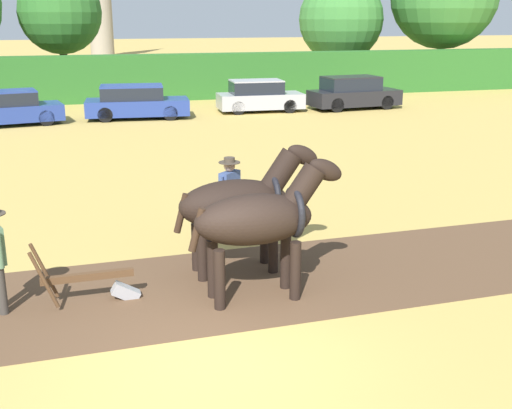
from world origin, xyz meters
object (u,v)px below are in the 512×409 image
at_px(tree_center_left, 60,13).
at_px(parked_car_center, 259,97).
at_px(draft_horse_lead_left, 261,219).
at_px(parked_car_left, 10,109).
at_px(farmer_beside_team, 230,192).
at_px(parked_car_center_right, 353,93).
at_px(draft_horse_lead_right, 241,203).
at_px(plow, 97,283).
at_px(parked_car_center_left, 136,102).
at_px(tree_center, 341,19).

distance_m(tree_center_left, parked_car_center, 13.64).
relative_size(draft_horse_lead_left, parked_car_left, 0.61).
distance_m(farmer_beside_team, parked_car_center, 18.20).
distance_m(tree_center_left, parked_car_center_right, 17.26).
distance_m(draft_horse_lead_right, parked_car_center_right, 21.38).
xyz_separation_m(draft_horse_lead_right, farmer_beside_team, (0.20, 1.65, -0.26)).
relative_size(plow, parked_car_left, 0.39).
distance_m(parked_car_left, parked_car_center_left, 5.23).
xyz_separation_m(draft_horse_lead_left, parked_car_left, (-5.29, 19.20, -0.64)).
distance_m(parked_car_left, parked_car_center, 11.11).
distance_m(draft_horse_lead_right, plow, 2.82).
bearing_deg(farmer_beside_team, parked_car_center_right, 107.08).
relative_size(tree_center_left, plow, 4.10).
bearing_deg(tree_center_left, parked_car_center_right, -36.33).
bearing_deg(parked_car_center, tree_center_left, 135.17).
height_order(plow, farmer_beside_team, farmer_beside_team).
relative_size(tree_center_left, parked_car_center, 1.69).
height_order(tree_center, plow, tree_center).
bearing_deg(parked_car_center_left, parked_car_center_right, 6.17).
bearing_deg(farmer_beside_team, tree_center, 111.35).
height_order(draft_horse_lead_left, parked_car_center, draft_horse_lead_left).
distance_m(tree_center, parked_car_left, 22.59).
distance_m(farmer_beside_team, parked_car_center_right, 19.85).
bearing_deg(parked_car_center_right, draft_horse_lead_right, -124.44).
bearing_deg(farmer_beside_team, parked_car_left, 156.84).
bearing_deg(tree_center_left, parked_car_center_left, -73.51).
relative_size(farmer_beside_team, parked_car_center_left, 0.37).
height_order(tree_center_left, parked_car_center_right, tree_center_left).
relative_size(draft_horse_lead_left, parked_car_center_left, 0.56).
bearing_deg(draft_horse_lead_left, tree_center_left, 94.83).
bearing_deg(tree_center, draft_horse_lead_left, -115.05).
bearing_deg(draft_horse_lead_left, tree_center, 63.87).
height_order(tree_center, parked_car_left, tree_center).
distance_m(draft_horse_lead_left, parked_car_center, 20.99).
height_order(tree_center_left, parked_car_center, tree_center_left).
relative_size(tree_center_left, tree_center, 1.00).
bearing_deg(plow, farmer_beside_team, 38.65).
distance_m(draft_horse_lead_left, parked_car_center_right, 22.42).
bearing_deg(parked_car_center_left, draft_horse_lead_left, -84.66).
height_order(draft_horse_lead_left, farmer_beside_team, draft_horse_lead_left).
xyz_separation_m(tree_center, parked_car_center, (-8.34, -10.06, -3.45)).
bearing_deg(farmer_beside_team, parked_car_center_left, 139.20).
xyz_separation_m(tree_center, parked_car_center_right, (-3.64, -10.40, -3.41)).
bearing_deg(parked_car_left, parked_car_center_right, -8.04).
height_order(tree_center_left, farmer_beside_team, tree_center_left).
distance_m(tree_center, plow, 34.27).
bearing_deg(parked_car_center_right, tree_center_left, 138.66).
bearing_deg(parked_car_left, farmer_beside_team, -81.78).
bearing_deg(draft_horse_lead_left, parked_car_left, 104.33).
bearing_deg(tree_center_left, parked_car_center, -47.35).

